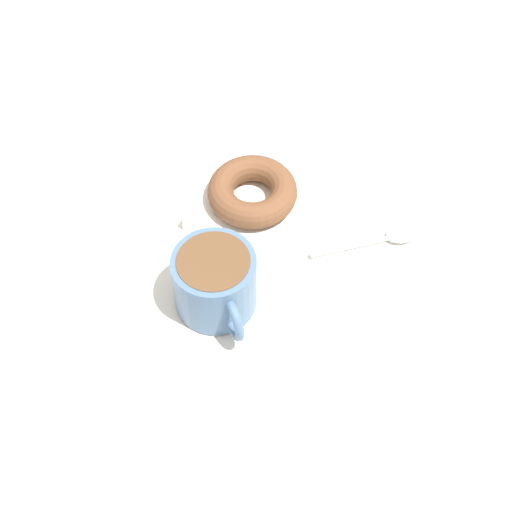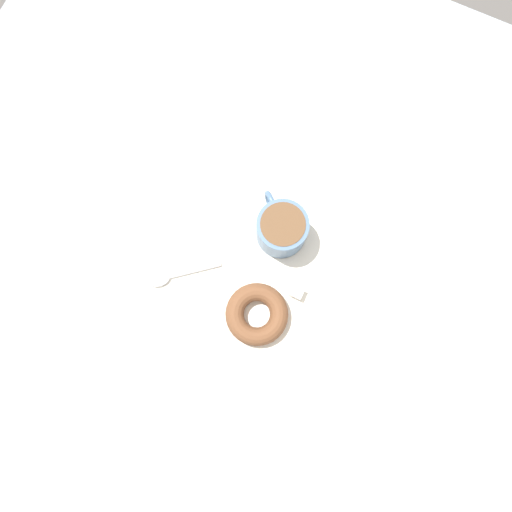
{
  "view_description": "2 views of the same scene",
  "coord_description": "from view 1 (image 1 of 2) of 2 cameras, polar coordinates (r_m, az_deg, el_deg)",
  "views": [
    {
      "loc": [
        14.68,
        -40.91,
        61.99
      ],
      "look_at": [
        -2.75,
        -0.47,
        2.3
      ],
      "focal_mm": 50.0,
      "sensor_mm": 36.0,
      "label": 1
    },
    {
      "loc": [
        -9.01,
        13.0,
        82.44
      ],
      "look_at": [
        -2.75,
        -0.47,
        2.3
      ],
      "focal_mm": 35.0,
      "sensor_mm": 36.0,
      "label": 2
    }
  ],
  "objects": [
    {
      "name": "coffee_cup",
      "position": [
        0.7,
        -3.27,
        -2.09
      ],
      "size": [
        9.53,
        9.28,
        7.01
      ],
      "color": "slate",
      "rests_on": "napkin"
    },
    {
      "name": "sugar_cube",
      "position": [
        0.79,
        -5.01,
        2.88
      ],
      "size": [
        1.88,
        1.88,
        1.88
      ],
      "primitive_type": "cube",
      "color": "white",
      "rests_on": "napkin"
    },
    {
      "name": "donut",
      "position": [
        0.81,
        -0.29,
        5.2
      ],
      "size": [
        10.19,
        10.19,
        2.99
      ],
      "primitive_type": "torus",
      "color": "brown",
      "rests_on": "napkin"
    },
    {
      "name": "napkin",
      "position": [
        0.76,
        -0.0,
        -0.96
      ],
      "size": [
        31.41,
        31.41,
        0.3
      ],
      "primitive_type": "cube",
      "rotation": [
        0.0,
        0.0,
        0.06
      ],
      "color": "white",
      "rests_on": "ground_plane"
    },
    {
      "name": "ground_plane",
      "position": [
        0.77,
        2.03,
        -1.86
      ],
      "size": [
        120.0,
        120.0,
        2.0
      ],
      "primitive_type": "cube",
      "color": "#99A8B7"
    },
    {
      "name": "spoon",
      "position": [
        0.79,
        10.53,
        1.46
      ],
      "size": [
        10.54,
        8.88,
        0.9
      ],
      "color": "silver",
      "rests_on": "napkin"
    }
  ]
}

